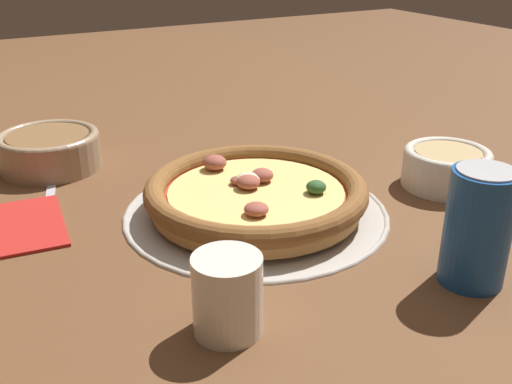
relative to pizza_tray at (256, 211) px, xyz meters
name	(u,v)px	position (x,y,z in m)	size (l,w,h in m)	color
ground_plane	(256,213)	(0.00, 0.00, 0.00)	(3.00, 3.00, 0.00)	brown
pizza_tray	(256,211)	(0.00, 0.00, 0.00)	(0.34, 0.34, 0.01)	#B7B2A8
pizza	(256,193)	(0.00, 0.00, 0.02)	(0.28, 0.28, 0.04)	tan
bowl_near	(446,166)	(0.05, 0.28, 0.03)	(0.12, 0.12, 0.05)	silver
bowl_far	(49,149)	(-0.29, -0.20, 0.03)	(0.15, 0.15, 0.06)	#9E8466
drinking_cup	(227,295)	(0.20, -0.14, 0.03)	(0.06, 0.06, 0.08)	silver
napkin	(7,227)	(-0.11, -0.29, 0.00)	(0.16, 0.14, 0.01)	#B2231E
fork	(48,210)	(-0.13, -0.23, 0.00)	(0.17, 0.06, 0.00)	#B7B7BC
beverage_can	(478,227)	(0.24, 0.12, 0.06)	(0.07, 0.07, 0.12)	#194C99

